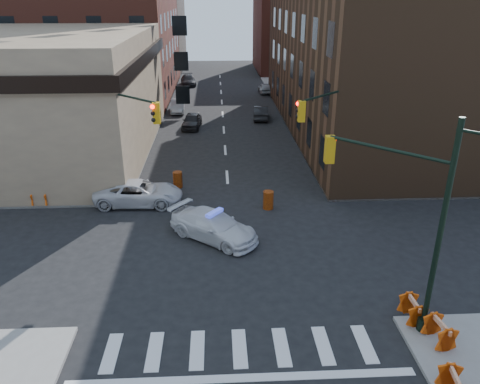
{
  "coord_description": "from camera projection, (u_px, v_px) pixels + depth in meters",
  "views": [
    {
      "loc": [
        -0.66,
        -19.85,
        11.62
      ],
      "look_at": [
        0.48,
        2.2,
        2.2
      ],
      "focal_mm": 35.0,
      "sensor_mm": 36.0,
      "label": 1
    }
  ],
  "objects": [
    {
      "name": "signal_pole_nw",
      "position": [
        123.0,
        136.0,
        25.75
      ],
      "size": [
        3.58,
        3.67,
        8.0
      ],
      "rotation": [
        0.0,
        0.0,
        -0.79
      ],
      "color": "black",
      "rests_on": "sidewalk_nw"
    },
    {
      "name": "filler_ne",
      "position": [
        307.0,
        31.0,
        74.42
      ],
      "size": [
        16.0,
        16.0,
        12.0
      ],
      "primitive_type": "cube",
      "color": "maroon",
      "rests_on": "ground"
    },
    {
      "name": "pedestrian_a",
      "position": [
        59.0,
        183.0,
        28.03
      ],
      "size": [
        0.73,
        0.5,
        1.92
      ],
      "primitive_type": "imported",
      "rotation": [
        0.0,
        0.0,
        0.06
      ],
      "color": "black",
      "rests_on": "sidewalk_nw"
    },
    {
      "name": "filler_nw",
      "position": [
        120.0,
        17.0,
        75.89
      ],
      "size": [
        20.0,
        18.0,
        16.0
      ],
      "primitive_type": "cube",
      "color": "#50473B",
      "rests_on": "ground"
    },
    {
      "name": "bank_building",
      "position": [
        0.0,
        95.0,
        35.41
      ],
      "size": [
        22.0,
        22.0,
        9.0
      ],
      "primitive_type": "cube",
      "color": "#9A8465",
      "rests_on": "ground"
    },
    {
      "name": "barrel_bank",
      "position": [
        178.0,
        180.0,
        30.14
      ],
      "size": [
        0.73,
        0.73,
        1.06
      ],
      "primitive_type": "cylinder",
      "rotation": [
        0.0,
        0.0,
        -0.27
      ],
      "color": "#E3430A",
      "rests_on": "ground"
    },
    {
      "name": "commercial_row_ne",
      "position": [
        369.0,
        50.0,
        41.36
      ],
      "size": [
        14.0,
        34.0,
        14.0
      ],
      "primitive_type": "cube",
      "color": "#49301D",
      "rests_on": "ground"
    },
    {
      "name": "barrel_road",
      "position": [
        268.0,
        200.0,
        27.15
      ],
      "size": [
        0.67,
        0.67,
        1.08
      ],
      "primitive_type": "cylinder",
      "rotation": [
        0.0,
        0.0,
        -0.11
      ],
      "color": "#D7500A",
      "rests_on": "ground"
    },
    {
      "name": "pickup",
      "position": [
        139.0,
        193.0,
        27.68
      ],
      "size": [
        5.24,
        2.56,
        1.43
      ],
      "primitive_type": "imported",
      "rotation": [
        0.0,
        0.0,
        1.53
      ],
      "color": "silver",
      "rests_on": "ground"
    },
    {
      "name": "barricade_nw_b",
      "position": [
        41.0,
        199.0,
        27.33
      ],
      "size": [
        1.08,
        0.57,
        0.79
      ],
      "primitive_type": null,
      "rotation": [
        0.0,
        0.0,
        -0.04
      ],
      "color": "#C35209",
      "rests_on": "sidewalk_nw"
    },
    {
      "name": "barricade_se_a",
      "position": [
        413.0,
        310.0,
        17.67
      ],
      "size": [
        0.62,
        1.18,
        0.88
      ],
      "primitive_type": null,
      "rotation": [
        0.0,
        0.0,
        1.6
      ],
      "color": "red",
      "rests_on": "sidewalk_se"
    },
    {
      "name": "police_car",
      "position": [
        214.0,
        226.0,
        23.75
      ],
      "size": [
        5.06,
        4.6,
        1.42
      ],
      "primitive_type": "imported",
      "rotation": [
        0.0,
        0.0,
        0.9
      ],
      "color": "silver",
      "rests_on": "ground"
    },
    {
      "name": "parked_car_enear",
      "position": [
        261.0,
        112.0,
        46.54
      ],
      "size": [
        1.82,
        4.13,
        1.32
      ],
      "primitive_type": "imported",
      "rotation": [
        0.0,
        0.0,
        3.03
      ],
      "color": "black",
      "rests_on": "ground"
    },
    {
      "name": "sidewalk_nw",
      "position": [
        15.0,
        106.0,
        51.8
      ],
      "size": [
        34.0,
        54.5,
        0.15
      ],
      "primitive_type": "cube",
      "color": "gray",
      "rests_on": "ground"
    },
    {
      "name": "parked_car_wfar",
      "position": [
        178.0,
        106.0,
        49.22
      ],
      "size": [
        1.55,
        4.0,
        1.3
      ],
      "primitive_type": "imported",
      "rotation": [
        0.0,
        0.0,
        0.05
      ],
      "color": "#9B9FA4",
      "rests_on": "ground"
    },
    {
      "name": "sidewalk_ne",
      "position": [
        421.0,
        102.0,
        53.97
      ],
      "size": [
        34.0,
        54.5,
        0.15
      ],
      "primitive_type": "cube",
      "color": "gray",
      "rests_on": "ground"
    },
    {
      "name": "barricade_nw_a",
      "position": [
        87.0,
        189.0,
        28.59
      ],
      "size": [
        1.15,
        0.69,
        0.82
      ],
      "primitive_type": null,
      "rotation": [
        0.0,
        0.0,
        -0.14
      ],
      "color": "#C14A09",
      "rests_on": "sidewalk_nw"
    },
    {
      "name": "parked_car_efar",
      "position": [
        265.0,
        88.0,
        58.62
      ],
      "size": [
        1.62,
        3.77,
        1.27
      ],
      "primitive_type": "imported",
      "rotation": [
        0.0,
        0.0,
        3.18
      ],
      "color": "#999DA1",
      "rests_on": "ground"
    },
    {
      "name": "tree_ne_near",
      "position": [
        299.0,
        83.0,
        45.7
      ],
      "size": [
        3.0,
        3.0,
        4.85
      ],
      "color": "black",
      "rests_on": "sidewalk_ne"
    },
    {
      "name": "tree_ne_far",
      "position": [
        287.0,
        71.0,
        53.05
      ],
      "size": [
        3.0,
        3.0,
        4.85
      ],
      "color": "black",
      "rests_on": "sidewalk_ne"
    },
    {
      "name": "parked_car_wdeep",
      "position": [
        188.0,
        80.0,
        63.74
      ],
      "size": [
        2.42,
        4.78,
        1.33
      ],
      "primitive_type": "imported",
      "rotation": [
        0.0,
        0.0,
        0.13
      ],
      "color": "black",
      "rests_on": "ground"
    },
    {
      "name": "pedestrian_c",
      "position": [
        12.0,
        186.0,
        27.97
      ],
      "size": [
        0.99,
        1.01,
        1.7
      ],
      "primitive_type": "imported",
      "rotation": [
        0.0,
        0.0,
        0.81
      ],
      "color": "#1D242C",
      "rests_on": "sidewalk_nw"
    },
    {
      "name": "pedestrian_b",
      "position": [
        28.0,
        188.0,
        27.55
      ],
      "size": [
        0.92,
        0.75,
        1.78
      ],
      "primitive_type": "imported",
      "rotation": [
        0.0,
        0.0,
        -0.09
      ],
      "color": "black",
      "rests_on": "sidewalk_nw"
    },
    {
      "name": "barricade_se_b",
      "position": [
        439.0,
        332.0,
        16.49
      ],
      "size": [
        0.76,
        1.27,
        0.89
      ],
      "primitive_type": null,
      "rotation": [
        0.0,
        0.0,
        1.72
      ],
      "color": "orange",
      "rests_on": "sidewalk_se"
    },
    {
      "name": "ground",
      "position": [
        233.0,
        251.0,
        22.83
      ],
      "size": [
        140.0,
        140.0,
        0.0
      ],
      "primitive_type": "plane",
      "color": "black",
      "rests_on": "ground"
    },
    {
      "name": "signal_pole_ne",
      "position": [
        332.0,
        133.0,
        26.32
      ],
      "size": [
        3.67,
        3.58,
        8.0
      ],
      "rotation": [
        0.0,
        0.0,
        -2.36
      ],
      "color": "black",
      "rests_on": "sidewalk_ne"
    },
    {
      "name": "parked_car_wnear",
      "position": [
        192.0,
        121.0,
        43.49
      ],
      "size": [
        1.97,
        4.07,
        1.34
      ],
      "primitive_type": "imported",
      "rotation": [
        0.0,
        0.0,
        -0.1
      ],
      "color": "black",
      "rests_on": "ground"
    },
    {
      "name": "signal_pole_se",
      "position": [
        411.0,
        212.0,
        16.23
      ],
      "size": [
        5.4,
        5.27,
        8.0
      ],
      "rotation": [
        0.0,
        0.0,
        2.36
      ],
      "color": "black",
      "rests_on": "sidewalk_se"
    }
  ]
}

